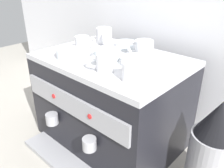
{
  "coord_description": "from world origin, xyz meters",
  "views": [
    {
      "loc": [
        0.68,
        -0.74,
        0.81
      ],
      "look_at": [
        0.0,
        0.0,
        0.31
      ],
      "focal_mm": 37.93,
      "sensor_mm": 36.0,
      "label": 1
    }
  ],
  "objects_px": {
    "ceramic_cup_1": "(104,63)",
    "ceramic_cup_2": "(83,43)",
    "milk_pitcher": "(54,96)",
    "ceramic_bowl_1": "(106,54)",
    "coffee_grinder": "(212,150)",
    "ceramic_cup_4": "(132,71)",
    "ceramic_bowl_2": "(126,45)",
    "ceramic_bowl_3": "(68,53)",
    "ceramic_cup_0": "(143,49)",
    "ceramic_bowl_0": "(135,61)",
    "ceramic_cup_3": "(104,36)",
    "espresso_machine": "(111,101)"
  },
  "relations": [
    {
      "from": "ceramic_cup_1",
      "to": "ceramic_cup_2",
      "type": "xyz_separation_m",
      "value": [
        -0.26,
        0.12,
        -0.0
      ]
    },
    {
      "from": "ceramic_cup_1",
      "to": "milk_pitcher",
      "type": "bearing_deg",
      "value": 168.27
    },
    {
      "from": "ceramic_cup_2",
      "to": "ceramic_bowl_1",
      "type": "bearing_deg",
      "value": -4.05
    },
    {
      "from": "coffee_grinder",
      "to": "ceramic_cup_4",
      "type": "bearing_deg",
      "value": -152.78
    },
    {
      "from": "ceramic_bowl_2",
      "to": "ceramic_bowl_3",
      "type": "bearing_deg",
      "value": -108.23
    },
    {
      "from": "ceramic_cup_1",
      "to": "ceramic_bowl_2",
      "type": "distance_m",
      "value": 0.32
    },
    {
      "from": "ceramic_cup_0",
      "to": "ceramic_bowl_2",
      "type": "xyz_separation_m",
      "value": [
        -0.14,
        0.05,
        -0.02
      ]
    },
    {
      "from": "ceramic_cup_0",
      "to": "ceramic_bowl_0",
      "type": "bearing_deg",
      "value": -70.13
    },
    {
      "from": "ceramic_cup_4",
      "to": "ceramic_cup_1",
      "type": "bearing_deg",
      "value": -176.13
    },
    {
      "from": "ceramic_bowl_2",
      "to": "coffee_grinder",
      "type": "distance_m",
      "value": 0.62
    },
    {
      "from": "ceramic_bowl_1",
      "to": "milk_pitcher",
      "type": "distance_m",
      "value": 0.63
    },
    {
      "from": "ceramic_cup_3",
      "to": "ceramic_bowl_0",
      "type": "distance_m",
      "value": 0.34
    },
    {
      "from": "ceramic_bowl_2",
      "to": "milk_pitcher",
      "type": "xyz_separation_m",
      "value": [
        -0.45,
        -0.17,
        -0.39
      ]
    },
    {
      "from": "ceramic_cup_1",
      "to": "ceramic_cup_3",
      "type": "relative_size",
      "value": 0.91
    },
    {
      "from": "ceramic_bowl_2",
      "to": "coffee_grinder",
      "type": "relative_size",
      "value": 0.25
    },
    {
      "from": "ceramic_cup_3",
      "to": "ceramic_cup_4",
      "type": "xyz_separation_m",
      "value": [
        0.39,
        -0.26,
        -0.01
      ]
    },
    {
      "from": "ceramic_cup_2",
      "to": "ceramic_bowl_2",
      "type": "distance_m",
      "value": 0.21
    },
    {
      "from": "milk_pitcher",
      "to": "ceramic_cup_2",
      "type": "bearing_deg",
      "value": -0.1
    },
    {
      "from": "ceramic_cup_1",
      "to": "coffee_grinder",
      "type": "bearing_deg",
      "value": 20.56
    },
    {
      "from": "espresso_machine",
      "to": "ceramic_bowl_1",
      "type": "xyz_separation_m",
      "value": [
        -0.01,
        -0.03,
        0.25
      ]
    },
    {
      "from": "ceramic_cup_4",
      "to": "ceramic_cup_2",
      "type": "bearing_deg",
      "value": 164.03
    },
    {
      "from": "ceramic_cup_4",
      "to": "ceramic_bowl_1",
      "type": "height_order",
      "value": "ceramic_cup_4"
    },
    {
      "from": "ceramic_bowl_0",
      "to": "ceramic_bowl_3",
      "type": "xyz_separation_m",
      "value": [
        -0.27,
        -0.14,
        0.0
      ]
    },
    {
      "from": "espresso_machine",
      "to": "coffee_grinder",
      "type": "relative_size",
      "value": 1.63
    },
    {
      "from": "ceramic_cup_2",
      "to": "ceramic_bowl_3",
      "type": "distance_m",
      "value": 0.13
    },
    {
      "from": "ceramic_cup_1",
      "to": "coffee_grinder",
      "type": "relative_size",
      "value": 0.24
    },
    {
      "from": "ceramic_cup_3",
      "to": "milk_pitcher",
      "type": "xyz_separation_m",
      "value": [
        -0.31,
        -0.15,
        -0.42
      ]
    },
    {
      "from": "ceramic_cup_2",
      "to": "ceramic_bowl_0",
      "type": "relative_size",
      "value": 0.84
    },
    {
      "from": "ceramic_cup_2",
      "to": "ceramic_bowl_0",
      "type": "distance_m",
      "value": 0.31
    },
    {
      "from": "ceramic_cup_1",
      "to": "ceramic_cup_2",
      "type": "relative_size",
      "value": 0.96
    },
    {
      "from": "ceramic_cup_1",
      "to": "ceramic_bowl_0",
      "type": "height_order",
      "value": "ceramic_cup_1"
    },
    {
      "from": "ceramic_cup_4",
      "to": "ceramic_bowl_1",
      "type": "xyz_separation_m",
      "value": [
        -0.22,
        0.1,
        -0.01
      ]
    },
    {
      "from": "ceramic_cup_0",
      "to": "coffee_grinder",
      "type": "bearing_deg",
      "value": -11.88
    },
    {
      "from": "ceramic_bowl_2",
      "to": "ceramic_cup_4",
      "type": "bearing_deg",
      "value": -47.37
    },
    {
      "from": "ceramic_cup_0",
      "to": "coffee_grinder",
      "type": "height_order",
      "value": "ceramic_cup_0"
    },
    {
      "from": "ceramic_bowl_0",
      "to": "ceramic_bowl_2",
      "type": "relative_size",
      "value": 1.15
    },
    {
      "from": "ceramic_bowl_0",
      "to": "espresso_machine",
      "type": "bearing_deg",
      "value": -178.72
    },
    {
      "from": "ceramic_cup_1",
      "to": "ceramic_cup_4",
      "type": "xyz_separation_m",
      "value": [
        0.13,
        0.01,
        -0.0
      ]
    },
    {
      "from": "ceramic_cup_3",
      "to": "ceramic_bowl_0",
      "type": "relative_size",
      "value": 0.89
    },
    {
      "from": "ceramic_cup_0",
      "to": "ceramic_cup_3",
      "type": "distance_m",
      "value": 0.28
    },
    {
      "from": "ceramic_bowl_0",
      "to": "coffee_grinder",
      "type": "xyz_separation_m",
      "value": [
        0.36,
        0.02,
        -0.27
      ]
    },
    {
      "from": "ceramic_cup_3",
      "to": "ceramic_cup_4",
      "type": "bearing_deg",
      "value": -33.66
    },
    {
      "from": "ceramic_cup_3",
      "to": "ceramic_bowl_2",
      "type": "bearing_deg",
      "value": 7.18
    },
    {
      "from": "ceramic_cup_2",
      "to": "ceramic_bowl_3",
      "type": "xyz_separation_m",
      "value": [
        0.03,
        -0.12,
        -0.01
      ]
    },
    {
      "from": "ceramic_cup_2",
      "to": "ceramic_bowl_2",
      "type": "height_order",
      "value": "ceramic_cup_2"
    },
    {
      "from": "ceramic_cup_2",
      "to": "milk_pitcher",
      "type": "height_order",
      "value": "ceramic_cup_2"
    },
    {
      "from": "ceramic_bowl_3",
      "to": "milk_pitcher",
      "type": "relative_size",
      "value": 0.72
    },
    {
      "from": "coffee_grinder",
      "to": "espresso_machine",
      "type": "bearing_deg",
      "value": -177.59
    },
    {
      "from": "coffee_grinder",
      "to": "milk_pitcher",
      "type": "bearing_deg",
      "value": -178.05
    },
    {
      "from": "ceramic_cup_4",
      "to": "ceramic_bowl_3",
      "type": "distance_m",
      "value": 0.35
    }
  ]
}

